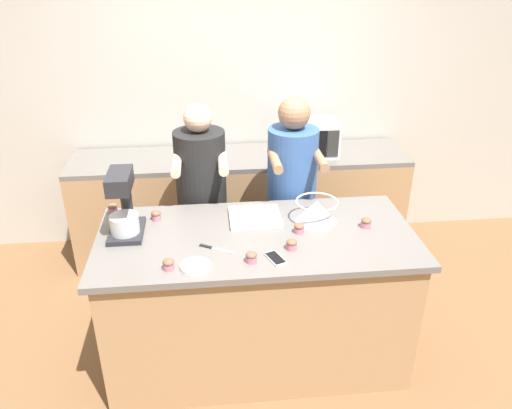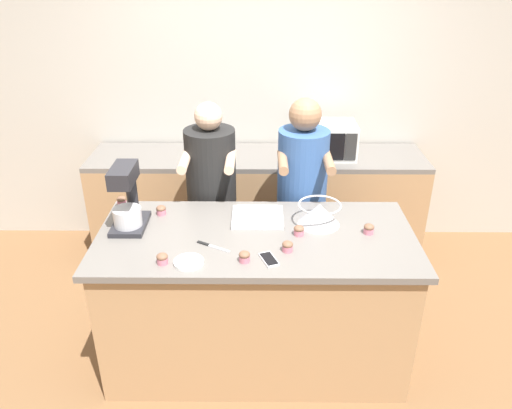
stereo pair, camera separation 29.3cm
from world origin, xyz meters
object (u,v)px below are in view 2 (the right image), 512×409
object	(u,v)px
stand_mixer	(127,201)
cupcake_3	(122,201)
cupcake_0	(369,229)
baking_tray	(258,216)
cupcake_2	(161,210)
person_right	(301,201)
cupcake_1	(299,230)
cupcake_6	(288,246)
cupcake_5	(162,258)
mixing_bowl	(319,213)
cell_phone	(269,259)
microwave_oven	(327,140)
small_plate	(189,262)
knife	(211,246)
person_left	(212,203)
cupcake_4	(244,256)

from	to	relation	value
stand_mixer	cupcake_3	distance (m)	0.35
cupcake_0	baking_tray	bearing A→B (deg)	165.23
cupcake_0	cupcake_2	size ratio (longest dim) A/B	1.00
person_right	cupcake_1	distance (m)	0.68
cupcake_0	cupcake_6	distance (m)	0.54
cupcake_2	baking_tray	bearing A→B (deg)	-5.21
cupcake_6	cupcake_5	bearing A→B (deg)	-169.10
cupcake_0	cupcake_2	bearing A→B (deg)	169.77
mixing_bowl	cell_phone	bearing A→B (deg)	-127.48
stand_mixer	cupcake_3	xyz separation A→B (m)	(-0.12, 0.29, -0.14)
mixing_bowl	microwave_oven	size ratio (longest dim) A/B	0.58
baking_tray	cupcake_2	xyz separation A→B (m)	(-0.62, 0.06, 0.01)
person_right	cupcake_3	world-z (taller)	person_right
cell_phone	cupcake_3	distance (m)	1.17
mixing_bowl	cupcake_1	world-z (taller)	mixing_bowl
cupcake_3	small_plate	bearing A→B (deg)	-52.52
cupcake_0	cupcake_3	world-z (taller)	same
cupcake_1	cupcake_5	distance (m)	0.82
cupcake_0	knife	bearing A→B (deg)	-170.43
mixing_bowl	cupcake_2	distance (m)	1.01
person_left	stand_mixer	distance (m)	0.78
person_left	small_plate	distance (m)	0.98
person_right	microwave_oven	world-z (taller)	person_right
person_right	cupcake_1	size ratio (longest dim) A/B	25.37
cupcake_2	mixing_bowl	bearing A→B (deg)	-6.82
small_plate	cupcake_1	world-z (taller)	cupcake_1
person_left	cupcake_4	world-z (taller)	person_left
cupcake_2	person_right	bearing A→B (deg)	23.44
knife	cupcake_6	xyz separation A→B (m)	(0.43, -0.05, 0.03)
cupcake_3	cupcake_4	bearing A→B (deg)	-38.87
person_left	microwave_oven	distance (m)	1.15
person_left	cupcake_3	world-z (taller)	person_left
stand_mixer	cupcake_2	distance (m)	0.27
person_left	mixing_bowl	world-z (taller)	person_left
cell_phone	small_plate	xyz separation A→B (m)	(-0.43, -0.04, 0.00)
person_right	baking_tray	world-z (taller)	person_right
person_right	knife	xyz separation A→B (m)	(-0.58, -0.79, 0.11)
small_plate	knife	world-z (taller)	small_plate
microwave_oven	stand_mixer	bearing A→B (deg)	-137.52
knife	cupcake_5	xyz separation A→B (m)	(-0.25, -0.18, 0.03)
stand_mixer	cupcake_5	bearing A→B (deg)	-56.48
cell_phone	cupcake_2	size ratio (longest dim) A/B	2.56
stand_mixer	cupcake_1	distance (m)	1.04
knife	cupcake_2	xyz separation A→B (m)	(-0.35, 0.39, 0.03)
baking_tray	cupcake_6	bearing A→B (deg)	-65.74
cupcake_1	cupcake_5	bearing A→B (deg)	-157.85
cupcake_5	cupcake_3	bearing A→B (deg)	119.43
cupcake_5	baking_tray	bearing A→B (deg)	44.84
cupcake_2	cupcake_3	bearing A→B (deg)	155.23
person_left	cupcake_1	xyz separation A→B (m)	(0.58, -0.66, 0.15)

